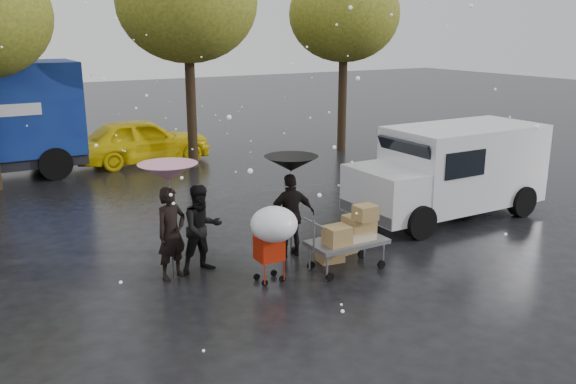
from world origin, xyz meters
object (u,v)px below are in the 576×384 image
person_pink (171,233)px  yellow_taxi (142,141)px  white_van (452,169)px  vendor_cart (351,233)px  person_black (291,215)px  shopping_cart (273,228)px

person_pink → yellow_taxi: size_ratio=0.38×
person_pink → yellow_taxi: bearing=56.3°
white_van → yellow_taxi: white_van is taller
person_pink → vendor_cart: bearing=-42.1°
person_black → white_van: white_van is taller
shopping_cart → yellow_taxi: yellow_taxi is taller
white_van → vendor_cart: bearing=-159.1°
yellow_taxi → white_van: bearing=-154.1°
shopping_cart → yellow_taxi: size_ratio=0.32×
vendor_cart → shopping_cart: bearing=176.9°
person_black → yellow_taxi: bearing=-80.0°
person_black → shopping_cart: size_ratio=1.16×
person_black → shopping_cart: bearing=57.7°
vendor_cart → shopping_cart: size_ratio=1.04×
shopping_cart → person_black: bearing=47.3°
shopping_cart → person_pink: bearing=140.4°
white_van → yellow_taxi: 10.79m
person_black → vendor_cart: (0.62, -1.18, -0.12)m
vendor_cart → yellow_taxi: size_ratio=0.33×
shopping_cart → white_van: size_ratio=0.30×
person_pink → white_van: (7.24, 0.29, 0.30)m
shopping_cart → white_van: bearing=14.5°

